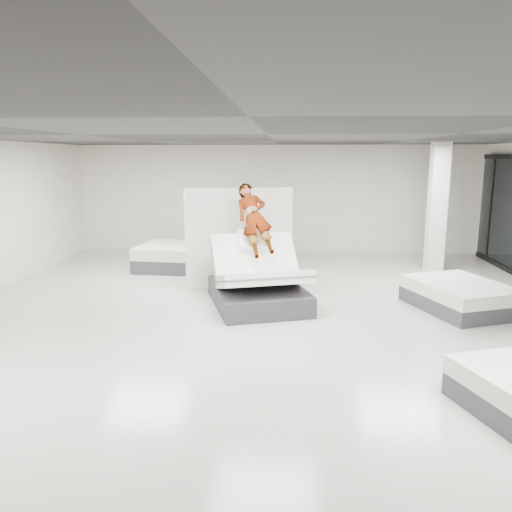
# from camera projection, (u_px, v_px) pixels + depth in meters

# --- Properties ---
(room) EXTENTS (14.00, 14.04, 3.20)m
(room) POSITION_uv_depth(u_px,v_px,m) (266.00, 235.00, 8.13)
(room) COLOR #BAB8AF
(room) RESTS_ON ground
(hero_bed) EXTENTS (2.22, 2.58, 1.45)m
(hero_bed) POSITION_uv_depth(u_px,v_px,m) (258.00, 284.00, 9.65)
(hero_bed) COLOR #38383D
(hero_bed) RESTS_ON floor
(person) EXTENTS (1.02, 1.66, 1.21)m
(person) POSITION_uv_depth(u_px,v_px,m) (254.00, 235.00, 9.79)
(person) COLOR slate
(person) RESTS_ON hero_bed
(remote) EXTENTS (0.09, 0.15, 0.08)m
(remote) POSITION_uv_depth(u_px,v_px,m) (270.00, 246.00, 9.54)
(remote) COLOR black
(remote) RESTS_ON person
(divider_panel) EXTENTS (2.29, 0.95, 2.19)m
(divider_panel) POSITION_uv_depth(u_px,v_px,m) (240.00, 238.00, 10.95)
(divider_panel) COLOR silver
(divider_panel) RESTS_ON floor
(flat_bed_right_far) EXTENTS (2.00, 2.28, 0.52)m
(flat_bed_right_far) POSITION_uv_depth(u_px,v_px,m) (460.00, 296.00, 9.43)
(flat_bed_right_far) COLOR #38383D
(flat_bed_right_far) RESTS_ON floor
(flat_bed_left_far) EXTENTS (2.40, 1.88, 0.62)m
(flat_bed_left_far) POSITION_uv_depth(u_px,v_px,m) (184.00, 257.00, 12.88)
(flat_bed_left_far) COLOR #38383D
(flat_bed_left_far) RESTS_ON floor
(column) EXTENTS (0.40, 0.40, 3.20)m
(column) POSITION_uv_depth(u_px,v_px,m) (437.00, 209.00, 12.27)
(column) COLOR silver
(column) RESTS_ON floor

